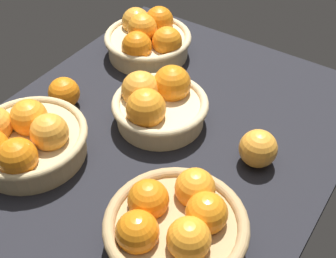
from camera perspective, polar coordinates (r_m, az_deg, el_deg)
The scene contains 7 objects.
market_tray at distance 97.05cm, azimuth -0.47°, elevation -0.60°, with size 84.00×72.00×3.00cm, color black.
basket_far_right at distance 116.16cm, azimuth -2.57°, elevation 11.52°, with size 22.38×22.38×11.66cm.
basket_far_left at distance 91.21cm, azimuth -17.91°, elevation -1.34°, with size 23.43×23.43×11.25cm.
basket_near_left at distance 73.99cm, azimuth 0.99°, elevation -12.29°, with size 23.90×23.90×10.93cm.
basket_center at distance 95.08cm, azimuth -1.37°, elevation 3.31°, with size 20.81×20.81×11.23cm.
loose_orange_front_gap at distance 88.20cm, azimuth 11.50°, elevation -2.48°, with size 7.58×7.58×7.58cm, color #F49E33.
loose_orange_back_gap at distance 102.44cm, azimuth -13.21°, elevation 4.56°, with size 7.10×7.10×7.10cm, color orange.
Camera 1 is at (-57.74, -39.62, 68.69)cm, focal length 47.46 mm.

